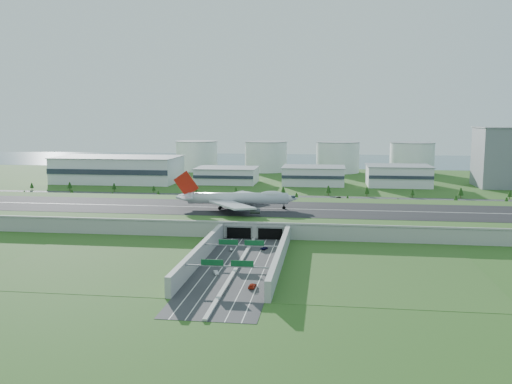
# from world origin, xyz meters

# --- Properties ---
(ground) EXTENTS (1200.00, 1200.00, 0.00)m
(ground) POSITION_xyz_m (0.00, 0.00, 0.00)
(ground) COLOR #265019
(ground) RESTS_ON ground
(airfield_deck) EXTENTS (520.00, 100.00, 9.20)m
(airfield_deck) POSITION_xyz_m (0.00, -0.09, 4.12)
(airfield_deck) COLOR #989893
(airfield_deck) RESTS_ON ground
(underpass_road) EXTENTS (38.80, 120.40, 8.00)m
(underpass_road) POSITION_xyz_m (0.00, -99.42, 3.43)
(underpass_road) COLOR #28282B
(underpass_road) RESTS_ON ground
(sign_gantry_near) EXTENTS (38.70, 0.70, 9.80)m
(sign_gantry_near) POSITION_xyz_m (0.00, -95.04, 6.95)
(sign_gantry_near) COLOR gray
(sign_gantry_near) RESTS_ON ground
(sign_gantry_far) EXTENTS (38.70, 0.70, 9.80)m
(sign_gantry_far) POSITION_xyz_m (0.00, -130.04, 6.95)
(sign_gantry_far) COLOR gray
(sign_gantry_far) RESTS_ON ground
(north_expressway) EXTENTS (560.00, 36.00, 0.12)m
(north_expressway) POSITION_xyz_m (0.00, 95.00, 0.06)
(north_expressway) COLOR #28282B
(north_expressway) RESTS_ON ground
(tree_row) EXTENTS (501.81, 48.65, 8.40)m
(tree_row) POSITION_xyz_m (23.09, 96.37, 4.64)
(tree_row) COLOR #3D2819
(tree_row) RESTS_ON ground
(hangar_west) EXTENTS (120.00, 60.00, 25.00)m
(hangar_west) POSITION_xyz_m (-170.00, 185.00, 12.50)
(hangar_west) COLOR silver
(hangar_west) RESTS_ON ground
(hangar_mid_a) EXTENTS (58.00, 42.00, 15.00)m
(hangar_mid_a) POSITION_xyz_m (-60.00, 190.00, 7.50)
(hangar_mid_a) COLOR silver
(hangar_mid_a) RESTS_ON ground
(hangar_mid_b) EXTENTS (58.00, 42.00, 17.00)m
(hangar_mid_b) POSITION_xyz_m (25.00, 190.00, 8.50)
(hangar_mid_b) COLOR silver
(hangar_mid_b) RESTS_ON ground
(hangar_mid_c) EXTENTS (58.00, 42.00, 19.00)m
(hangar_mid_c) POSITION_xyz_m (105.00, 190.00, 9.50)
(hangar_mid_c) COLOR silver
(hangar_mid_c) RESTS_ON ground
(office_tower) EXTENTS (46.00, 46.00, 55.00)m
(office_tower) POSITION_xyz_m (200.00, 195.00, 27.50)
(office_tower) COLOR slate
(office_tower) RESTS_ON ground
(fuel_tank_a) EXTENTS (50.00, 50.00, 35.00)m
(fuel_tank_a) POSITION_xyz_m (-120.00, 310.00, 17.50)
(fuel_tank_a) COLOR silver
(fuel_tank_a) RESTS_ON ground
(fuel_tank_b) EXTENTS (50.00, 50.00, 35.00)m
(fuel_tank_b) POSITION_xyz_m (-35.00, 310.00, 17.50)
(fuel_tank_b) COLOR silver
(fuel_tank_b) RESTS_ON ground
(fuel_tank_c) EXTENTS (50.00, 50.00, 35.00)m
(fuel_tank_c) POSITION_xyz_m (50.00, 310.00, 17.50)
(fuel_tank_c) COLOR silver
(fuel_tank_c) RESTS_ON ground
(fuel_tank_d) EXTENTS (50.00, 50.00, 35.00)m
(fuel_tank_d) POSITION_xyz_m (135.00, 310.00, 17.50)
(fuel_tank_d) COLOR silver
(fuel_tank_d) RESTS_ON ground
(bay_water) EXTENTS (1200.00, 260.00, 0.06)m
(bay_water) POSITION_xyz_m (0.00, 480.00, 0.03)
(bay_water) COLOR #345363
(bay_water) RESTS_ON ground
(boeing_747) EXTENTS (78.25, 73.66, 24.20)m
(boeing_747) POSITION_xyz_m (-17.54, -2.99, 14.82)
(boeing_747) COLOR silver
(boeing_747) RESTS_ON airfield_deck
(car_0) EXTENTS (2.68, 4.44, 1.41)m
(car_0) POSITION_xyz_m (-7.99, -77.43, 0.83)
(car_0) COLOR silver
(car_0) RESTS_ON ground
(car_1) EXTENTS (3.25, 4.76, 1.48)m
(car_1) POSITION_xyz_m (-7.21, -117.68, 0.86)
(car_1) COLOR silver
(car_1) RESTS_ON ground
(car_2) EXTENTS (3.88, 5.39, 1.36)m
(car_2) POSITION_xyz_m (7.98, -72.63, 0.80)
(car_2) COLOR #0C0A36
(car_2) RESTS_ON ground
(car_3) EXTENTS (3.03, 6.15, 1.72)m
(car_3) POSITION_xyz_m (10.48, -133.77, 0.98)
(car_3) COLOR #A9220F
(car_3) RESTS_ON ground
(car_4) EXTENTS (4.17, 2.08, 1.37)m
(car_4) POSITION_xyz_m (-136.70, 86.60, 0.80)
(car_4) COLOR slate
(car_4) RESTS_ON ground
(car_5) EXTENTS (4.22, 2.11, 1.33)m
(car_5) POSITION_xyz_m (47.81, 103.29, 0.78)
(car_5) COLOR black
(car_5) RESTS_ON ground
(car_7) EXTENTS (5.72, 3.38, 1.55)m
(car_7) POSITION_xyz_m (-6.96, 105.12, 0.90)
(car_7) COLOR white
(car_7) RESTS_ON ground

